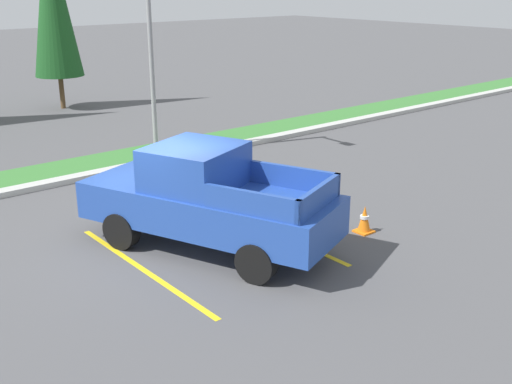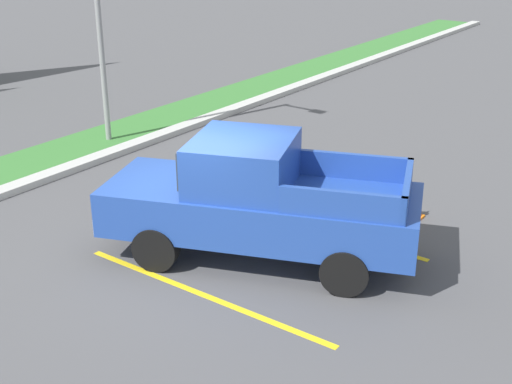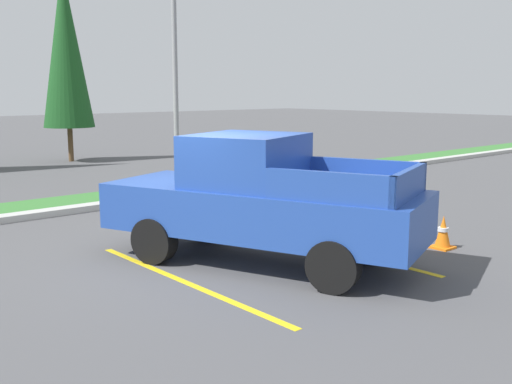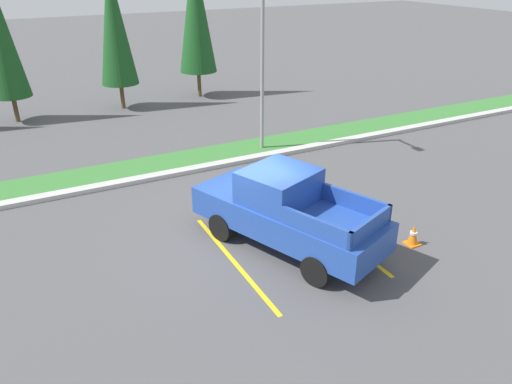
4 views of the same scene
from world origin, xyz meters
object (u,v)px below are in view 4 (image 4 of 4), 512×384
Objects in this scene: pickup_truck_main at (286,211)px; cypress_tree_center at (114,24)px; street_light at (264,48)px; traffic_cone at (413,235)px; cypress_tree_right_inner at (196,11)px; cypress_tree_left_inner at (0,35)px.

pickup_truck_main is 15.48m from cypress_tree_center.
street_light is 11.29× the size of traffic_cone.
street_light is at bearing -95.16° from cypress_tree_right_inner.
traffic_cone is (3.67, -16.66, -3.78)m from cypress_tree_center.
cypress_tree_left_inner is at bearing -179.85° from cypress_tree_center.
pickup_truck_main is 16.38m from cypress_tree_left_inner.
cypress_tree_left_inner is 9.25m from cypress_tree_right_inner.
cypress_tree_left_inner is 0.95× the size of cypress_tree_center.
cypress_tree_center reaches higher than cypress_tree_left_inner.
street_light is at bearing -45.45° from cypress_tree_left_inner.
cypress_tree_right_inner is (3.69, 15.63, 3.40)m from pickup_truck_main.
cypress_tree_right_inner is (0.81, 9.01, 0.51)m from street_light.
street_light reaches higher than traffic_cone.
cypress_tree_center is (-0.62, 15.17, 3.03)m from pickup_truck_main.
cypress_tree_center reaches higher than pickup_truck_main.
pickup_truck_main is 0.73× the size of cypress_tree_right_inner.
cypress_tree_left_inner is (-8.41, 8.54, -0.07)m from street_light.
cypress_tree_right_inner is at bearing 84.84° from street_light.
traffic_cone is at bearing -88.76° from street_light.
cypress_tree_left_inner is at bearing 117.28° from traffic_cone.
traffic_cone is at bearing -62.72° from cypress_tree_left_inner.
cypress_tree_center is at bearing 0.15° from cypress_tree_left_inner.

